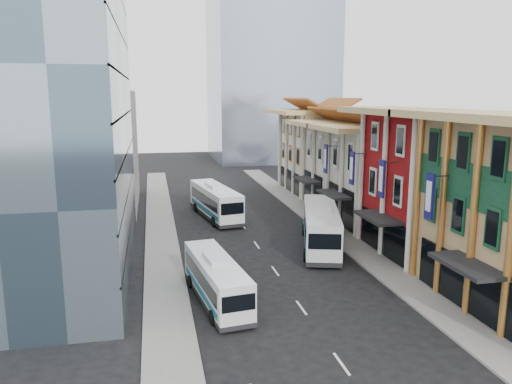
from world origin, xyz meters
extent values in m
plane|color=black|center=(0.00, 0.00, 0.00)|extent=(200.00, 200.00, 0.00)
cube|color=slate|center=(8.50, 22.00, 0.07)|extent=(3.00, 90.00, 0.15)
cube|color=slate|center=(-8.50, 22.00, 0.07)|extent=(3.00, 90.00, 0.15)
cube|color=maroon|center=(14.00, 17.00, 6.00)|extent=(8.00, 10.00, 12.00)
cube|color=beige|center=(14.00, 26.50, 5.00)|extent=(8.00, 9.00, 10.00)
cube|color=beige|center=(14.00, 35.50, 5.00)|extent=(8.00, 9.00, 10.00)
cube|color=beige|center=(14.00, 46.00, 5.50)|extent=(8.00, 12.00, 11.00)
cube|color=#43586A|center=(-17.00, 19.00, 15.00)|extent=(12.00, 26.00, 30.00)
cube|color=gray|center=(-16.00, 42.00, 7.00)|extent=(10.00, 18.00, 14.00)
camera|label=1|loc=(-9.05, -20.90, 13.46)|focal=35.00mm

